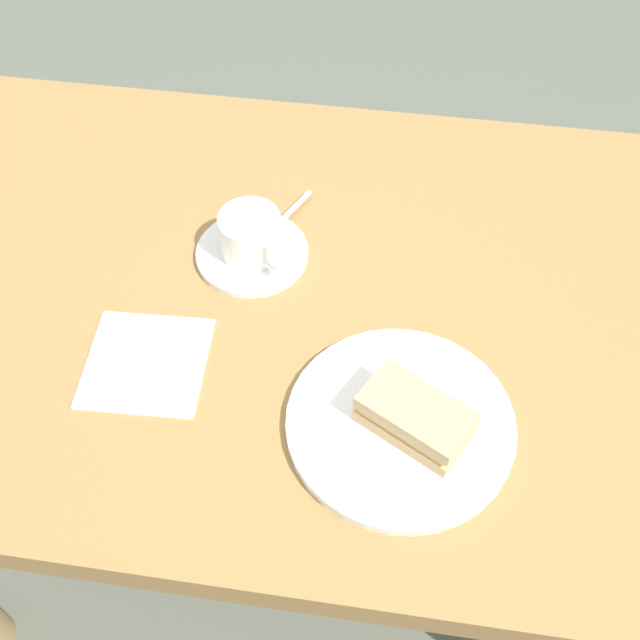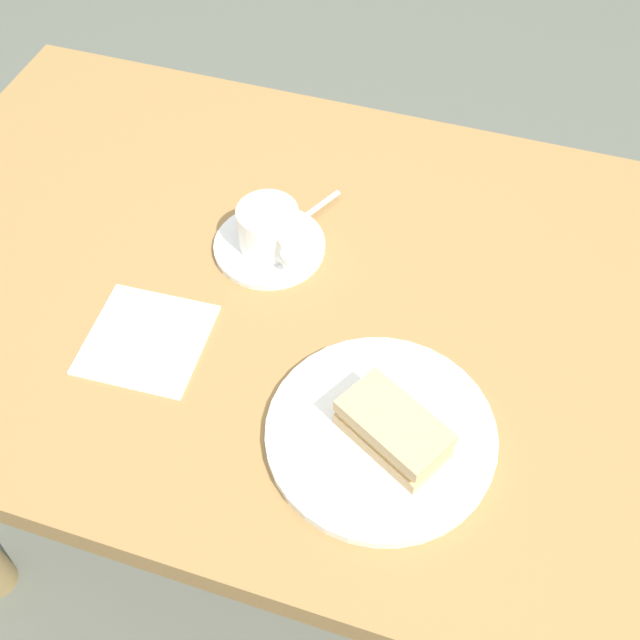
# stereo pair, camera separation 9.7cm
# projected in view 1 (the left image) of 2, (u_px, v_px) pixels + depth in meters

# --- Properties ---
(ground_plane) EXTENTS (6.00, 6.00, 0.00)m
(ground_plane) POSITION_uv_depth(u_px,v_px,m) (305.00, 514.00, 1.63)
(ground_plane) COLOR #5D6254
(dining_table) EXTENTS (1.27, 0.81, 0.74)m
(dining_table) POSITION_uv_depth(u_px,v_px,m) (299.00, 342.00, 1.14)
(dining_table) COLOR olive
(dining_table) RESTS_ON ground_plane
(sandwich_plate) EXTENTS (0.27, 0.27, 0.01)m
(sandwich_plate) POSITION_uv_depth(u_px,v_px,m) (400.00, 424.00, 0.91)
(sandwich_plate) COLOR white
(sandwich_plate) RESTS_ON dining_table
(sandwich_front) EXTENTS (0.14, 0.12, 0.05)m
(sandwich_front) POSITION_uv_depth(u_px,v_px,m) (415.00, 417.00, 0.88)
(sandwich_front) COLOR tan
(sandwich_front) RESTS_ON sandwich_plate
(coffee_saucer) EXTENTS (0.16, 0.16, 0.01)m
(coffee_saucer) POSITION_uv_depth(u_px,v_px,m) (252.00, 253.00, 1.08)
(coffee_saucer) COLOR white
(coffee_saucer) RESTS_ON dining_table
(coffee_cup) EXTENTS (0.09, 0.10, 0.06)m
(coffee_cup) POSITION_uv_depth(u_px,v_px,m) (251.00, 235.00, 1.05)
(coffee_cup) COLOR white
(coffee_cup) RESTS_ON coffee_saucer
(spoon) EXTENTS (0.05, 0.09, 0.01)m
(spoon) POSITION_uv_depth(u_px,v_px,m) (285.00, 217.00, 1.11)
(spoon) COLOR silver
(spoon) RESTS_ON coffee_saucer
(napkin) EXTENTS (0.16, 0.16, 0.00)m
(napkin) POSITION_uv_depth(u_px,v_px,m) (146.00, 363.00, 0.97)
(napkin) COLOR white
(napkin) RESTS_ON dining_table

